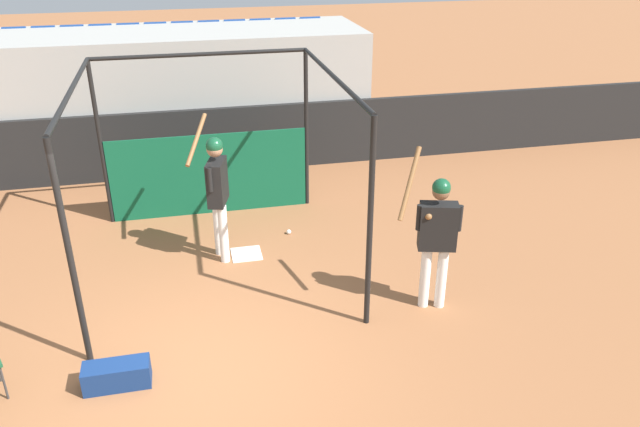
% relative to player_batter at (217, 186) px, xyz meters
% --- Properties ---
extents(ground_plane, '(60.00, 60.00, 0.00)m').
position_rel_player_batter_xyz_m(ground_plane, '(-0.48, -2.57, -1.14)').
color(ground_plane, '#935B38').
extents(outfield_wall, '(24.00, 0.12, 1.28)m').
position_rel_player_batter_xyz_m(outfield_wall, '(-0.48, 3.43, -0.50)').
color(outfield_wall, black).
rests_on(outfield_wall, ground).
extents(bleacher_section, '(7.60, 2.40, 2.56)m').
position_rel_player_batter_xyz_m(bleacher_section, '(-0.48, 4.69, 0.14)').
color(bleacher_section, '#9E9E99').
rests_on(bleacher_section, ground).
extents(batting_cage, '(3.35, 3.72, 2.69)m').
position_rel_player_batter_xyz_m(batting_cage, '(-0.03, 0.94, 0.06)').
color(batting_cage, black).
rests_on(batting_cage, ground).
extents(home_plate, '(0.44, 0.44, 0.02)m').
position_rel_player_batter_xyz_m(home_plate, '(0.36, -0.01, -1.13)').
color(home_plate, white).
rests_on(home_plate, ground).
extents(player_batter, '(0.59, 0.99, 2.01)m').
position_rel_player_batter_xyz_m(player_batter, '(0.00, 0.00, 0.00)').
color(player_batter, white).
rests_on(player_batter, ground).
extents(player_waiting, '(0.84, 0.52, 2.10)m').
position_rel_player_batter_xyz_m(player_waiting, '(2.53, -1.88, -0.06)').
color(player_waiting, white).
rests_on(player_waiting, ground).
extents(equipment_bag, '(0.70, 0.28, 0.28)m').
position_rel_player_batter_xyz_m(equipment_bag, '(-1.33, -2.57, -1.00)').
color(equipment_bag, navy).
rests_on(equipment_bag, ground).
extents(baseball, '(0.07, 0.07, 0.07)m').
position_rel_player_batter_xyz_m(baseball, '(1.09, 0.51, -1.10)').
color(baseball, white).
rests_on(baseball, ground).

